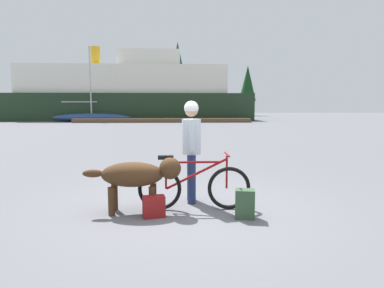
% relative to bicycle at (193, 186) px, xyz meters
% --- Properties ---
extents(ground_plane, '(160.00, 160.00, 0.00)m').
position_rel_bicycle_xyz_m(ground_plane, '(-0.06, 0.03, -0.37)').
color(ground_plane, slate).
extents(bicycle, '(1.78, 0.44, 0.90)m').
position_rel_bicycle_xyz_m(bicycle, '(0.00, 0.00, 0.00)').
color(bicycle, black).
rests_on(bicycle, ground_plane).
extents(person_cyclist, '(0.32, 0.53, 1.72)m').
position_rel_bicycle_xyz_m(person_cyclist, '(-0.01, 0.44, 0.66)').
color(person_cyclist, navy).
rests_on(person_cyclist, ground_plane).
extents(dog, '(1.50, 0.45, 0.85)m').
position_rel_bicycle_xyz_m(dog, '(-0.85, -0.10, 0.21)').
color(dog, '#472D19').
rests_on(dog, ground_plane).
extents(backpack, '(0.31, 0.25, 0.43)m').
position_rel_bicycle_xyz_m(backpack, '(0.73, -0.43, -0.16)').
color(backpack, '#334C33').
rests_on(backpack, ground_plane).
extents(handbag_pannier, '(0.35, 0.25, 0.32)m').
position_rel_bicycle_xyz_m(handbag_pannier, '(-0.60, -0.33, -0.22)').
color(handbag_pannier, maroon).
rests_on(handbag_pannier, ground_plane).
extents(dock_pier, '(17.94, 2.89, 0.40)m').
position_rel_bicycle_xyz_m(dock_pier, '(-1.78, 29.54, -0.17)').
color(dock_pier, brown).
rests_on(dock_pier, ground_plane).
extents(ferry_boat, '(29.52, 8.46, 8.69)m').
position_rel_bicycle_xyz_m(ferry_boat, '(-6.32, 35.64, 2.67)').
color(ferry_boat, '#1E331E').
rests_on(ferry_boat, ground_plane).
extents(sailboat_moored, '(8.25, 2.31, 7.85)m').
position_rel_bicycle_xyz_m(sailboat_moored, '(-9.37, 30.45, 0.11)').
color(sailboat_moored, navy).
rests_on(sailboat_moored, ground_plane).
extents(pine_tree_far_left, '(3.53, 3.53, 8.17)m').
position_rel_bicycle_xyz_m(pine_tree_far_left, '(-19.42, 53.56, 4.71)').
color(pine_tree_far_left, '#4C331E').
rests_on(pine_tree_far_left, ground_plane).
extents(pine_tree_center, '(3.80, 3.80, 12.43)m').
position_rel_bicycle_xyz_m(pine_tree_center, '(-0.19, 52.04, 7.53)').
color(pine_tree_center, '#4C331E').
rests_on(pine_tree_center, ground_plane).
extents(pine_tree_far_right, '(2.93, 2.93, 8.60)m').
position_rel_bicycle_xyz_m(pine_tree_far_right, '(11.85, 52.17, 5.18)').
color(pine_tree_far_right, '#4C331E').
rests_on(pine_tree_far_right, ground_plane).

